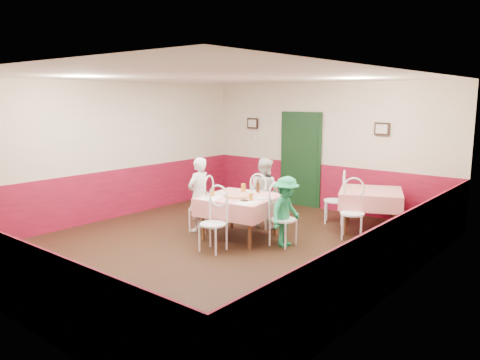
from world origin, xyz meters
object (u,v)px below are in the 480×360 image
Objects in this scene: main_table at (240,217)px; chair_right at (283,220)px; wallet at (244,201)px; diner_far at (264,192)px; chair_second_a at (335,201)px; glass_c at (243,187)px; chair_left at (201,208)px; chair_far at (263,204)px; diner_right at (286,212)px; chair_near at (213,224)px; second_table at (370,210)px; pizza at (238,196)px; glass_a at (212,193)px; diner_left at (199,195)px; glass_b at (251,197)px; chair_second_b at (352,214)px; beer_bottle at (258,187)px.

main_table is 0.85m from chair_right.
wallet is 1.24m from diner_far.
glass_c reaches higher than chair_second_a.
chair_left is 8.18× the size of wallet.
diner_right reaches higher than chair_far.
chair_near reaches higher than wallet.
pizza is at bearing -127.88° from second_table.
chair_right is at bearing 94.14° from diner_right.
chair_left reaches higher than glass_a.
chair_second_a is 1.88× the size of pizza.
diner_right is (0.77, 0.97, 0.14)m from chair_near.
chair_near is 6.10× the size of glass_c.
chair_left is at bearing -174.37° from pizza.
chair_near is (0.24, -1.68, 0.00)m from chair_far.
chair_left is 0.65× the size of diner_left.
diner_right is (1.26, 0.44, -0.23)m from glass_a.
chair_far is (0.72, 0.96, 0.00)m from chair_left.
second_table is at bearing 66.56° from chair_second_a.
diner_left is at bearing 177.77° from glass_b.
chair_second_b reaches higher than pizza.
chair_far is 1.00× the size of chair_second_b.
chair_right is (0.84, 0.12, 0.08)m from main_table.
diner_right is at bearing 96.98° from diner_left.
beer_bottle reaches higher than wallet.
diner_left is at bearing 51.79° from diner_far.
glass_c is at bearing 78.04° from diner_far.
beer_bottle is (0.06, 0.43, 0.50)m from main_table.
chair_left is 1.00× the size of chair_second_a.
chair_right reaches higher than glass_b.
beer_bottle is at bearing 101.38° from wallet.
glass_c is 1.17m from diner_right.
glass_b is at bearing 111.05° from chair_far.
glass_c is 0.30m from beer_bottle.
wallet is (-0.07, -0.09, -0.05)m from glass_b.
chair_left is 1.00× the size of chair_near.
chair_second_a is 2.61m from glass_a.
chair_right is at bearing -22.45° from chair_second_a.
beer_bottle is (0.44, 0.75, 0.05)m from glass_a.
chair_near reaches higher than glass_b.
beer_bottle reaches higher than chair_second_a.
second_table is 1.99m from diner_right.
chair_near is at bearing 137.50° from diner_right.
chair_second_a and chair_second_b have the same top height.
chair_near is 0.81m from glass_a.
diner_far is at bearing 128.57° from chair_left.
glass_b is 0.69m from beer_bottle.
chair_second_a is 0.76× the size of diner_right.
second_table is 2.03m from chair_far.
chair_second_a is 1.46m from diner_far.
pizza is (-1.57, -1.27, 0.33)m from chair_second_b.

